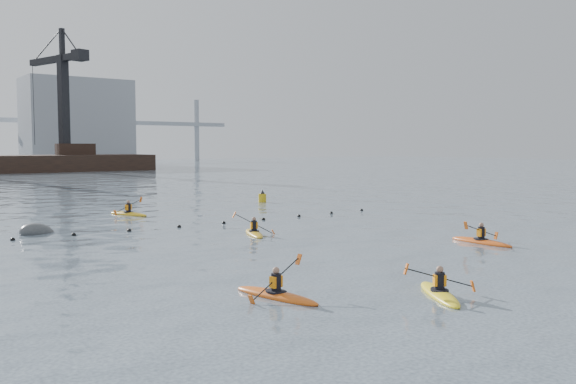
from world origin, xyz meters
name	(u,v)px	position (x,y,z in m)	size (l,w,h in m)	color
ground	(500,315)	(0.00, 0.00, 0.00)	(400.00, 400.00, 0.00)	#353F4D
float_line	(153,228)	(-0.50, 22.53, 0.03)	(33.24, 0.73, 0.24)	black
kayaker_0	(276,294)	(-3.97, 5.36, 0.10)	(2.36, 3.48, 1.36)	#D65714
kayaker_1	(439,292)	(0.34, 2.45, 0.10)	(2.40, 3.23, 1.18)	yellow
kayaker_3	(254,233)	(2.97, 17.27, 0.10)	(2.25, 3.38, 1.39)	gold
kayaker_4	(481,241)	(10.35, 8.21, 0.11)	(2.46, 3.62, 1.28)	#CE4E13
kayaker_5	(128,213)	(1.10, 30.33, 0.11)	(2.38, 3.63, 1.31)	yellow
mooring_buoy	(37,233)	(-6.33, 24.70, 0.00)	(2.17, 1.28, 1.09)	#3D3F42
nav_buoy	(262,198)	(14.00, 32.91, 0.36)	(0.66, 0.66, 1.20)	gold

